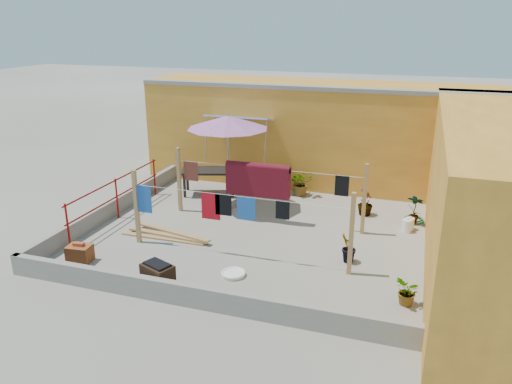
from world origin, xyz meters
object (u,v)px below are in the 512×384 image
(outdoor_table, at_px, (209,172))
(white_basin, at_px, (233,273))
(patio_umbrella, at_px, (228,123))
(brazier, at_px, (158,276))
(water_jug_b, at_px, (407,226))
(water_jug_a, at_px, (409,224))
(plant_back_a, at_px, (301,183))
(green_hose, at_px, (414,219))
(brick_stack, at_px, (80,253))

(outdoor_table, xyz_separation_m, white_basin, (2.53, -4.61, -0.65))
(patio_umbrella, bearing_deg, brazier, -85.66)
(white_basin, distance_m, water_jug_b, 4.82)
(patio_umbrella, bearing_deg, water_jug_b, -3.74)
(brazier, height_order, water_jug_a, brazier)
(brazier, xyz_separation_m, water_jug_a, (4.59, 4.63, -0.12))
(patio_umbrella, xyz_separation_m, plant_back_a, (1.73, 1.57, -2.02))
(water_jug_b, xyz_separation_m, green_hose, (0.16, 0.82, -0.13))
(brick_stack, height_order, white_basin, brick_stack)
(water_jug_a, bearing_deg, patio_umbrella, 178.31)
(white_basin, distance_m, plant_back_a, 5.40)
(white_basin, height_order, plant_back_a, plant_back_a)
(outdoor_table, distance_m, brazier, 5.74)
(outdoor_table, height_order, plant_back_a, plant_back_a)
(green_hose, height_order, plant_back_a, plant_back_a)
(water_jug_b, bearing_deg, outdoor_table, 169.20)
(patio_umbrella, relative_size, white_basin, 5.35)
(patio_umbrella, distance_m, outdoor_table, 2.11)
(outdoor_table, height_order, brick_stack, outdoor_table)
(brick_stack, bearing_deg, water_jug_a, 31.17)
(brazier, bearing_deg, green_hose, 48.37)
(brick_stack, relative_size, green_hose, 1.00)
(white_basin, xyz_separation_m, green_hose, (3.47, 4.31, -0.01))
(green_hose, relative_size, plant_back_a, 0.71)
(brick_stack, bearing_deg, brazier, -12.91)
(outdoor_table, distance_m, brick_stack, 5.17)
(white_basin, bearing_deg, patio_umbrella, 112.52)
(outdoor_table, height_order, water_jug_a, outdoor_table)
(brazier, relative_size, plant_back_a, 0.94)
(brazier, distance_m, water_jug_b, 6.36)
(outdoor_table, bearing_deg, green_hose, -2.81)
(white_basin, xyz_separation_m, water_jug_a, (3.38, 3.67, 0.11))
(brick_stack, xyz_separation_m, plant_back_a, (3.58, 5.84, 0.20))
(brick_stack, xyz_separation_m, water_jug_a, (6.81, 4.12, -0.04))
(outdoor_table, distance_m, green_hose, 6.04)
(outdoor_table, distance_m, white_basin, 5.30)
(water_jug_a, bearing_deg, plant_back_a, 151.99)
(brick_stack, xyz_separation_m, water_jug_b, (6.75, 3.95, -0.03))
(plant_back_a, bearing_deg, brazier, -102.18)
(outdoor_table, bearing_deg, water_jug_b, -10.80)
(brazier, xyz_separation_m, plant_back_a, (1.37, 6.34, 0.12))
(patio_umbrella, xyz_separation_m, brick_stack, (-1.85, -4.27, -2.21))
(outdoor_table, relative_size, brazier, 2.49)
(outdoor_table, relative_size, brick_stack, 3.29)
(brazier, bearing_deg, plant_back_a, 77.82)
(water_jug_a, bearing_deg, outdoor_table, 170.94)
(green_hose, xyz_separation_m, plant_back_a, (-3.32, 1.07, 0.35))
(patio_umbrella, height_order, white_basin, patio_umbrella)
(brick_stack, distance_m, white_basin, 3.47)
(outdoor_table, height_order, brazier, outdoor_table)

